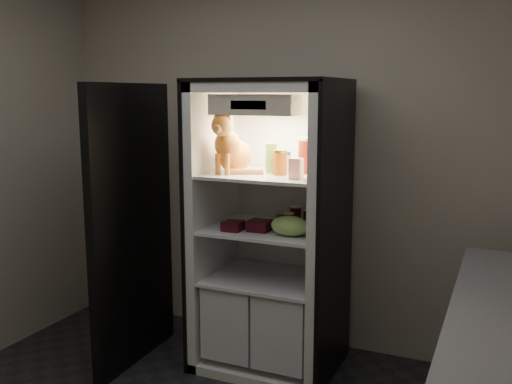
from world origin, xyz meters
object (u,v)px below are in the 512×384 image
(pepper_jar, at_px, (309,155))
(condiment_jar, at_px, (282,219))
(grape_bag, at_px, (290,226))
(berry_box_left, at_px, (233,226))
(soda_can_c, at_px, (289,223))
(parmesan_shaker, at_px, (271,158))
(cream_carton, at_px, (296,169))
(salsa_jar, at_px, (280,162))
(soda_can_b, at_px, (308,219))
(mayo_tub, at_px, (284,162))
(refrigerator, at_px, (272,247))
(tabby_cat, at_px, (231,149))
(berry_box_right, at_px, (260,225))
(soda_can_a, at_px, (296,217))

(pepper_jar, relative_size, condiment_jar, 2.34)
(grape_bag, height_order, berry_box_left, grape_bag)
(pepper_jar, distance_m, soda_can_c, 0.45)
(pepper_jar, bearing_deg, grape_bag, -95.35)
(parmesan_shaker, relative_size, cream_carton, 1.53)
(parmesan_shaker, bearing_deg, salsa_jar, -34.16)
(parmesan_shaker, bearing_deg, soda_can_c, -34.87)
(soda_can_b, bearing_deg, condiment_jar, -179.28)
(mayo_tub, xyz_separation_m, berry_box_left, (-0.23, -0.26, -0.39))
(parmesan_shaker, bearing_deg, condiment_jar, 38.80)
(refrigerator, bearing_deg, tabby_cat, -149.30)
(soda_can_c, bearing_deg, refrigerator, 137.72)
(pepper_jar, distance_m, berry_box_left, 0.65)
(salsa_jar, height_order, soda_can_b, salsa_jar)
(tabby_cat, distance_m, berry_box_right, 0.51)
(tabby_cat, bearing_deg, refrigerator, 32.22)
(parmesan_shaker, height_order, pepper_jar, pepper_jar)
(salsa_jar, relative_size, soda_can_a, 1.19)
(salsa_jar, distance_m, soda_can_c, 0.38)
(parmesan_shaker, relative_size, berry_box_right, 1.41)
(mayo_tub, distance_m, cream_carton, 0.31)
(berry_box_left, relative_size, berry_box_right, 0.88)
(refrigerator, distance_m, parmesan_shaker, 0.59)
(berry_box_right, bearing_deg, mayo_tub, 68.40)
(soda_can_c, bearing_deg, berry_box_right, -179.19)
(condiment_jar, bearing_deg, pepper_jar, 17.52)
(soda_can_b, xyz_separation_m, condiment_jar, (-0.18, -0.00, -0.01))
(grape_bag, bearing_deg, soda_can_c, 122.40)
(grape_bag, bearing_deg, refrigerator, 135.17)
(soda_can_c, bearing_deg, mayo_tub, 119.84)
(tabby_cat, height_order, grape_bag, tabby_cat)
(mayo_tub, xyz_separation_m, pepper_jar, (0.16, 0.02, 0.05))
(mayo_tub, distance_m, pepper_jar, 0.17)
(berry_box_left, bearing_deg, mayo_tub, 48.30)
(tabby_cat, distance_m, soda_can_b, 0.66)
(soda_can_a, bearing_deg, berry_box_right, -129.65)
(pepper_jar, height_order, condiment_jar, pepper_jar)
(soda_can_a, distance_m, soda_can_b, 0.10)
(mayo_tub, bearing_deg, refrigerator, -152.34)
(grape_bag, distance_m, berry_box_left, 0.37)
(berry_box_right, bearing_deg, refrigerator, 85.38)
(tabby_cat, relative_size, condiment_jar, 4.22)
(refrigerator, height_order, parmesan_shaker, refrigerator)
(parmesan_shaker, relative_size, mayo_tub, 1.44)
(pepper_jar, xyz_separation_m, condiment_jar, (-0.16, -0.05, -0.41))
(soda_can_b, bearing_deg, parmesan_shaker, -168.51)
(salsa_jar, xyz_separation_m, soda_can_c, (0.08, -0.06, -0.36))
(refrigerator, xyz_separation_m, berry_box_left, (-0.17, -0.23, 0.18))
(pepper_jar, bearing_deg, cream_carton, -86.46)
(grape_bag, bearing_deg, pepper_jar, 84.65)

